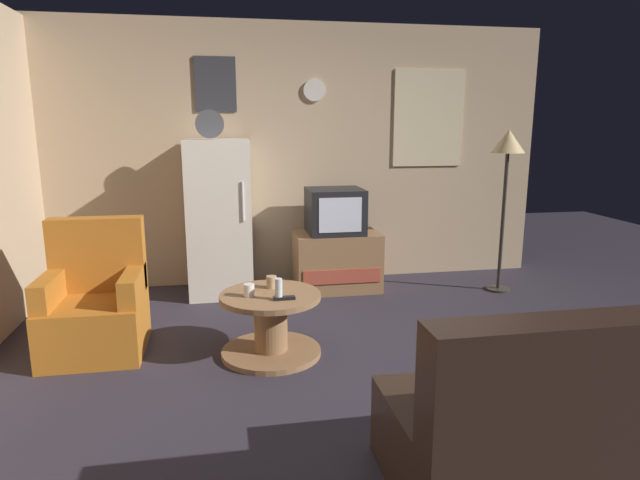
# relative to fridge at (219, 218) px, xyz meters

# --- Properties ---
(ground_plane) EXTENTS (12.00, 12.00, 0.00)m
(ground_plane) POSITION_rel_fridge_xyz_m (0.83, -2.06, -0.75)
(ground_plane) COLOR #2D2833
(wall_with_art) EXTENTS (5.20, 0.12, 2.63)m
(wall_with_art) POSITION_rel_fridge_xyz_m (0.84, 0.39, 0.57)
(wall_with_art) COLOR tan
(wall_with_art) RESTS_ON ground_plane
(fridge) EXTENTS (0.60, 0.62, 1.77)m
(fridge) POSITION_rel_fridge_xyz_m (0.00, 0.00, 0.00)
(fridge) COLOR silver
(fridge) RESTS_ON ground_plane
(tv_stand) EXTENTS (0.84, 0.53, 0.58)m
(tv_stand) POSITION_rel_fridge_xyz_m (1.15, -0.07, -0.46)
(tv_stand) COLOR #8E6642
(tv_stand) RESTS_ON ground_plane
(crt_tv) EXTENTS (0.54, 0.51, 0.44)m
(crt_tv) POSITION_rel_fridge_xyz_m (1.13, -0.07, 0.05)
(crt_tv) COLOR black
(crt_tv) RESTS_ON tv_stand
(standing_lamp) EXTENTS (0.32, 0.32, 1.59)m
(standing_lamp) POSITION_rel_fridge_xyz_m (2.75, -0.40, 0.60)
(standing_lamp) COLOR #332D28
(standing_lamp) RESTS_ON ground_plane
(coffee_table) EXTENTS (0.72, 0.72, 0.46)m
(coffee_table) POSITION_rel_fridge_xyz_m (0.35, -1.56, -0.52)
(coffee_table) COLOR #8E6642
(coffee_table) RESTS_ON ground_plane
(wine_glass) EXTENTS (0.05, 0.05, 0.15)m
(wine_glass) POSITION_rel_fridge_xyz_m (0.40, -1.70, -0.22)
(wine_glass) COLOR silver
(wine_glass) RESTS_ON coffee_table
(mug_ceramic_white) EXTENTS (0.08, 0.08, 0.09)m
(mug_ceramic_white) POSITION_rel_fridge_xyz_m (0.20, -1.60, -0.25)
(mug_ceramic_white) COLOR silver
(mug_ceramic_white) RESTS_ON coffee_table
(mug_ceramic_tan) EXTENTS (0.08, 0.08, 0.09)m
(mug_ceramic_tan) POSITION_rel_fridge_xyz_m (0.37, -1.42, -0.25)
(mug_ceramic_tan) COLOR tan
(mug_ceramic_tan) RESTS_ON coffee_table
(remote_control) EXTENTS (0.15, 0.05, 0.02)m
(remote_control) POSITION_rel_fridge_xyz_m (0.43, -1.71, -0.28)
(remote_control) COLOR black
(remote_control) RESTS_ON coffee_table
(armchair) EXTENTS (0.68, 0.68, 0.96)m
(armchair) POSITION_rel_fridge_xyz_m (-0.90, -1.24, -0.42)
(armchair) COLOR #B2661E
(armchair) RESTS_ON ground_plane
(couch) EXTENTS (1.70, 0.80, 0.92)m
(couch) POSITION_rel_fridge_xyz_m (1.60, -3.28, -0.44)
(couch) COLOR black
(couch) RESTS_ON ground_plane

